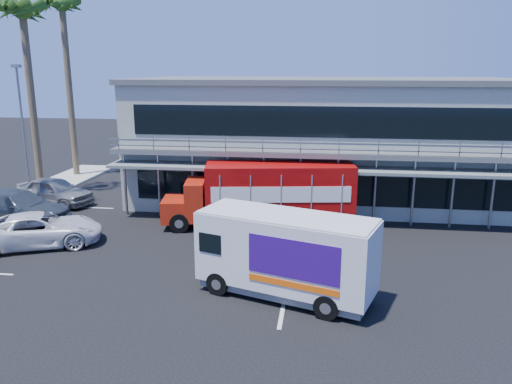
# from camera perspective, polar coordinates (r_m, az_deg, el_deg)

# --- Properties ---
(ground) EXTENTS (120.00, 120.00, 0.00)m
(ground) POSITION_cam_1_polar(r_m,az_deg,el_deg) (18.09, -3.22, -11.92)
(ground) COLOR black
(ground) RESTS_ON ground
(building) EXTENTS (22.40, 12.00, 7.30)m
(building) POSITION_cam_1_polar(r_m,az_deg,el_deg) (31.18, 7.40, 6.07)
(building) COLOR gray
(building) RESTS_ON ground
(palm_e) EXTENTS (2.80, 2.80, 12.25)m
(palm_e) POSITION_cam_1_polar(r_m,az_deg,el_deg) (34.13, -25.05, 17.25)
(palm_e) COLOR brown
(palm_e) RESTS_ON ground
(palm_f) EXTENTS (2.80, 2.80, 13.25)m
(palm_f) POSITION_cam_1_polar(r_m,az_deg,el_deg) (39.17, -21.22, 18.34)
(palm_f) COLOR brown
(palm_f) RESTS_ON ground
(light_pole_far) EXTENTS (0.50, 0.25, 8.09)m
(light_pole_far) POSITION_cam_1_polar(r_m,az_deg,el_deg) (32.25, -25.08, 6.65)
(light_pole_far) COLOR gray
(light_pole_far) RESTS_ON ground
(red_truck) EXTENTS (9.83, 3.72, 3.23)m
(red_truck) POSITION_cam_1_polar(r_m,az_deg,el_deg) (25.26, 1.20, -0.03)
(red_truck) COLOR #AE200E
(red_truck) RESTS_ON ground
(white_van) EXTENTS (6.53, 4.00, 3.02)m
(white_van) POSITION_cam_1_polar(r_m,az_deg,el_deg) (17.54, 3.40, -7.08)
(white_van) COLOR silver
(white_van) RESTS_ON ground
(parked_car_c) EXTENTS (6.00, 4.45, 1.52)m
(parked_car_c) POSITION_cam_1_polar(r_m,az_deg,el_deg) (24.76, -23.52, -3.97)
(parked_car_c) COLOR silver
(parked_car_c) RESTS_ON ground
(parked_car_d) EXTENTS (6.22, 3.45, 1.70)m
(parked_car_d) POSITION_cam_1_polar(r_m,az_deg,el_deg) (28.75, -25.61, -1.59)
(parked_car_d) COLOR #333B44
(parked_car_d) RESTS_ON ground
(parked_car_e) EXTENTS (5.11, 3.13, 1.63)m
(parked_car_e) POSITION_cam_1_polar(r_m,az_deg,el_deg) (31.81, -22.01, 0.09)
(parked_car_e) COLOR gray
(parked_car_e) RESTS_ON ground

